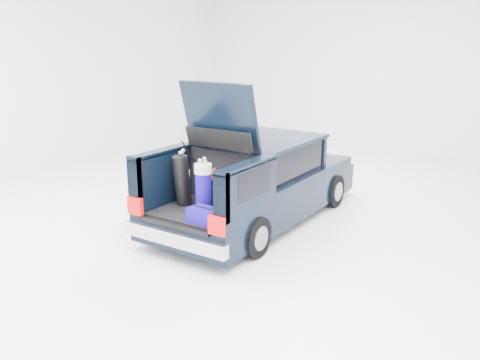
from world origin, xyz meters
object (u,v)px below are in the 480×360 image
Objects in this scene: blue_golf_bag at (203,188)px; black_golf_bag at (182,180)px; red_suitcase at (223,190)px; car at (259,182)px; blue_duffel at (204,215)px.

black_golf_bag is at bearing 178.73° from blue_golf_bag.
blue_golf_bag is at bearing -119.06° from red_suitcase.
car reaches higher than red_suitcase.
blue_golf_bag reaches higher than blue_duffel.
car is at bearing 90.12° from black_golf_bag.
black_golf_bag reaches higher than blue_duffel.
blue_golf_bag is (0.52, -0.15, -0.01)m from black_golf_bag.
red_suitcase is 0.67m from blue_duffel.
car is at bearing 89.93° from red_suitcase.
black_golf_bag is at bearing -105.44° from car.
red_suitcase is at bearing -81.23° from car.
black_golf_bag is (-0.64, -0.17, 0.09)m from red_suitcase.
car is 2.03m from blue_duffel.
blue_golf_bag is at bearing -0.62° from black_golf_bag.
car is 7.38× the size of red_suitcase.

